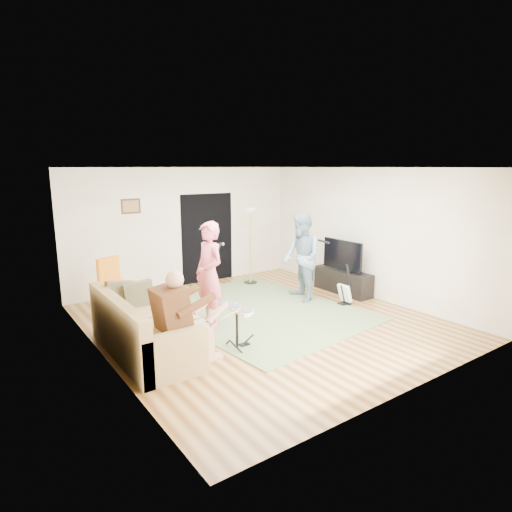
% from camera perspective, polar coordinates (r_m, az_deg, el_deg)
% --- Properties ---
extents(floor, '(6.00, 6.00, 0.00)m').
position_cam_1_polar(floor, '(7.75, 0.89, -8.68)').
color(floor, brown).
rests_on(floor, ground).
extents(walls, '(5.50, 6.00, 2.70)m').
position_cam_1_polar(walls, '(7.38, 0.92, 1.18)').
color(walls, white).
rests_on(walls, floor).
extents(ceiling, '(6.00, 6.00, 0.00)m').
position_cam_1_polar(ceiling, '(7.25, 0.96, 11.71)').
color(ceiling, white).
rests_on(ceiling, walls).
extents(window_blinds, '(0.00, 2.05, 2.05)m').
position_cam_1_polar(window_blinds, '(6.36, -20.61, 0.50)').
color(window_blinds, olive).
rests_on(window_blinds, walls).
extents(doorway, '(2.10, 0.00, 2.10)m').
position_cam_1_polar(doorway, '(10.22, -6.50, 2.39)').
color(doorway, black).
rests_on(doorway, walls).
extents(picture_frame, '(0.42, 0.03, 0.32)m').
position_cam_1_polar(picture_frame, '(9.39, -16.35, 6.38)').
color(picture_frame, '#3F2314').
rests_on(picture_frame, walls).
extents(area_rug, '(3.52, 4.21, 0.02)m').
position_cam_1_polar(area_rug, '(8.25, 0.22, -7.33)').
color(area_rug, '#587245').
rests_on(area_rug, floor).
extents(sofa, '(0.92, 2.24, 0.91)m').
position_cam_1_polar(sofa, '(6.58, -15.43, -10.13)').
color(sofa, '#A58652').
rests_on(sofa, floor).
extents(drummer, '(0.88, 0.49, 1.36)m').
position_cam_1_polar(drummer, '(6.09, -9.57, -9.38)').
color(drummer, '#542F17').
rests_on(drummer, sofa).
extents(drum_kit, '(0.36, 0.65, 0.67)m').
position_cam_1_polar(drum_kit, '(6.57, -2.54, -9.84)').
color(drum_kit, black).
rests_on(drum_kit, floor).
extents(singer, '(0.46, 0.68, 1.82)m').
position_cam_1_polar(singer, '(7.34, -6.26, -2.48)').
color(singer, '#DC5F76').
rests_on(singer, floor).
extents(microphone, '(0.06, 0.06, 0.24)m').
position_cam_1_polar(microphone, '(7.34, -4.97, 1.14)').
color(microphone, black).
rests_on(microphone, singer).
extents(guitarist, '(0.92, 1.05, 1.82)m').
position_cam_1_polar(guitarist, '(8.74, 6.09, -0.15)').
color(guitarist, '#6D8AA0').
rests_on(guitarist, floor).
extents(guitar_held, '(0.20, 0.61, 0.26)m').
position_cam_1_polar(guitar_held, '(8.81, 7.11, 2.09)').
color(guitar_held, silver).
rests_on(guitar_held, guitarist).
extents(guitar_spare, '(0.30, 0.27, 0.83)m').
position_cam_1_polar(guitar_spare, '(8.75, 11.77, -4.86)').
color(guitar_spare, black).
rests_on(guitar_spare, floor).
extents(torchiere_lamp, '(0.32, 0.32, 1.78)m').
position_cam_1_polar(torchiere_lamp, '(9.91, -0.75, 3.17)').
color(torchiere_lamp, black).
rests_on(torchiere_lamp, floor).
extents(dining_chair, '(0.59, 0.62, 1.09)m').
position_cam_1_polar(dining_chair, '(8.30, -18.12, -5.05)').
color(dining_chair, beige).
rests_on(dining_chair, floor).
extents(tv_cabinet, '(0.40, 1.40, 0.50)m').
position_cam_1_polar(tv_cabinet, '(9.58, 11.51, -3.32)').
color(tv_cabinet, black).
rests_on(tv_cabinet, floor).
extents(television, '(0.06, 1.06, 0.64)m').
position_cam_1_polar(television, '(9.40, 11.45, 0.16)').
color(television, black).
rests_on(television, tv_cabinet).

